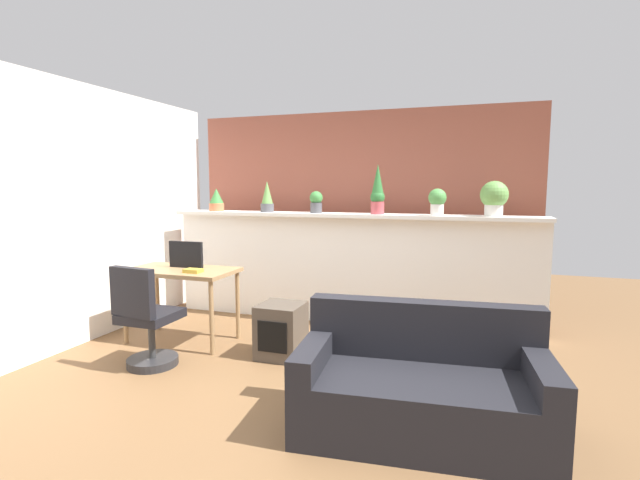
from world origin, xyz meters
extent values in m
plane|color=brown|center=(0.00, 0.00, 0.00)|extent=(12.00, 12.00, 0.00)
cube|color=white|center=(0.00, 2.00, 0.62)|extent=(4.26, 0.16, 1.24)
cube|color=white|center=(0.00, 1.96, 1.26)|extent=(4.26, 0.36, 0.04)
cube|color=#9E5442|center=(0.00, 2.60, 1.25)|extent=(4.26, 0.10, 2.50)
cube|color=white|center=(-2.38, 0.40, 1.30)|extent=(0.12, 4.40, 2.60)
cylinder|color=#C66B42|center=(-1.65, 1.94, 1.32)|extent=(0.18, 0.18, 0.10)
cone|color=#3D843D|center=(-1.65, 1.94, 1.46)|extent=(0.17, 0.17, 0.18)
cylinder|color=#4C4C51|center=(-0.98, 1.97, 1.32)|extent=(0.16, 0.16, 0.10)
cone|color=#669E4C|center=(-0.98, 1.97, 1.51)|extent=(0.13, 0.13, 0.27)
cylinder|color=#4C4C51|center=(-0.34, 1.95, 1.33)|extent=(0.14, 0.14, 0.12)
sphere|color=#3D843D|center=(-0.34, 1.95, 1.45)|extent=(0.15, 0.15, 0.15)
cylinder|color=#B7474C|center=(0.37, 1.93, 1.34)|extent=(0.15, 0.15, 0.14)
sphere|color=#2D7033|center=(0.37, 1.93, 1.46)|extent=(0.16, 0.16, 0.16)
cone|color=#2D7033|center=(0.37, 1.93, 1.66)|extent=(0.13, 0.13, 0.33)
cylinder|color=silver|center=(1.01, 1.92, 1.33)|extent=(0.14, 0.14, 0.12)
sphere|color=#4C9347|center=(1.01, 1.92, 1.46)|extent=(0.19, 0.19, 0.19)
cylinder|color=silver|center=(1.57, 1.97, 1.33)|extent=(0.18, 0.18, 0.12)
sphere|color=#669E4C|center=(1.57, 1.97, 1.50)|extent=(0.28, 0.28, 0.28)
cylinder|color=#99754C|center=(-1.91, 0.58, 0.35)|extent=(0.04, 0.04, 0.71)
cylinder|color=#99754C|center=(-0.91, 0.58, 0.35)|extent=(0.04, 0.04, 0.71)
cylinder|color=#99754C|center=(-1.91, 1.08, 0.35)|extent=(0.04, 0.04, 0.71)
cylinder|color=#99754C|center=(-0.91, 1.08, 0.35)|extent=(0.04, 0.04, 0.71)
cube|color=#99754C|center=(-1.41, 0.83, 0.73)|extent=(1.10, 0.60, 0.04)
cube|color=black|center=(-1.40, 0.91, 0.89)|extent=(0.38, 0.04, 0.27)
cylinder|color=#262628|center=(-1.27, 0.19, 0.04)|extent=(0.44, 0.44, 0.07)
cylinder|color=#333333|center=(-1.27, 0.19, 0.24)|extent=(0.06, 0.06, 0.34)
cube|color=black|center=(-1.27, 0.19, 0.45)|extent=(0.44, 0.44, 0.08)
cube|color=black|center=(-1.29, 0.00, 0.70)|extent=(0.44, 0.12, 0.42)
cube|color=#4C4238|center=(-0.27, 0.75, 0.25)|extent=(0.40, 0.40, 0.50)
cube|color=black|center=(-0.27, 0.56, 0.25)|extent=(0.28, 0.04, 0.28)
cube|color=gold|center=(-1.18, 0.70, 0.77)|extent=(0.16, 0.12, 0.04)
cube|color=black|center=(1.11, -0.23, 0.20)|extent=(1.62, 0.90, 0.40)
cube|color=black|center=(1.08, 0.07, 0.60)|extent=(1.57, 0.30, 0.40)
cube|color=black|center=(0.41, -0.29, 0.48)|extent=(0.23, 0.77, 0.16)
cube|color=black|center=(1.81, -0.16, 0.48)|extent=(0.23, 0.77, 0.16)
camera|label=1|loc=(1.39, -3.06, 1.58)|focal=25.82mm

